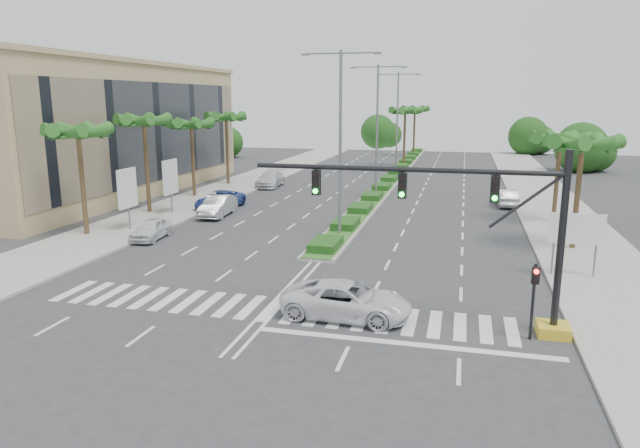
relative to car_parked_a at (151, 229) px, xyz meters
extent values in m
plane|color=#333335|center=(11.80, -10.22, -0.68)|extent=(160.00, 160.00, 0.00)
cube|color=gray|center=(27.00, 9.78, -0.60)|extent=(6.00, 120.00, 0.15)
cube|color=gray|center=(-3.40, 9.78, -0.60)|extent=(6.00, 120.00, 0.15)
cube|color=gray|center=(11.80, 34.78, -0.58)|extent=(2.20, 75.00, 0.20)
cube|color=#2A5F20|center=(11.80, 34.78, -0.46)|extent=(1.80, 75.00, 0.04)
cube|color=tan|center=(-14.20, 15.78, 5.32)|extent=(12.00, 36.00, 12.00)
cube|color=gold|center=(23.30, -10.22, -0.45)|extent=(1.20, 1.20, 0.45)
cylinder|color=black|center=(23.30, -10.22, 3.02)|extent=(0.28, 0.28, 7.00)
cylinder|color=black|center=(17.30, -10.22, 5.62)|extent=(12.00, 0.20, 0.20)
cylinder|color=black|center=(21.90, -10.22, 4.52)|extent=(2.53, 0.12, 2.15)
cube|color=black|center=(20.80, -10.22, 4.97)|extent=(0.32, 0.24, 1.00)
cylinder|color=#19E533|center=(20.80, -10.36, 4.65)|extent=(0.20, 0.06, 0.20)
cube|color=black|center=(17.30, -10.22, 4.97)|extent=(0.32, 0.24, 1.00)
cylinder|color=#19E533|center=(17.30, -10.36, 4.65)|extent=(0.20, 0.06, 0.20)
cube|color=black|center=(13.80, -10.22, 4.97)|extent=(0.32, 0.24, 1.00)
cylinder|color=#19E533|center=(13.80, -10.36, 4.65)|extent=(0.20, 0.06, 0.20)
cylinder|color=black|center=(22.40, -10.82, 0.82)|extent=(0.12, 0.12, 3.00)
cube|color=black|center=(22.40, -10.97, 1.92)|extent=(0.28, 0.22, 0.65)
cylinder|color=red|center=(22.40, -11.10, 2.10)|extent=(0.18, 0.05, 0.18)
cylinder|color=slate|center=(24.30, -2.22, 0.72)|extent=(0.10, 0.10, 2.80)
cylinder|color=slate|center=(26.30, -2.22, 0.72)|extent=(0.10, 0.10, 2.80)
cube|color=#0C6638|center=(25.30, -2.22, 1.92)|extent=(2.60, 0.08, 1.50)
cube|color=white|center=(25.30, -2.27, 1.92)|extent=(2.70, 0.02, 1.60)
cylinder|color=slate|center=(-2.70, 1.78, 0.72)|extent=(0.12, 0.12, 2.80)
cube|color=white|center=(-2.70, 1.78, 2.32)|extent=(0.18, 2.10, 2.70)
cube|color=#D8594C|center=(-2.70, 1.78, 2.32)|extent=(0.12, 2.00, 2.60)
cylinder|color=slate|center=(-2.70, 7.78, 0.72)|extent=(0.12, 0.12, 2.80)
cube|color=white|center=(-2.70, 7.78, 2.32)|extent=(0.18, 2.10, 2.70)
cube|color=#D8594C|center=(-2.70, 7.78, 2.32)|extent=(0.12, 2.00, 2.60)
cylinder|color=brown|center=(-4.70, -0.22, 2.82)|extent=(0.32, 0.32, 7.00)
sphere|color=brown|center=(-4.70, -0.22, 6.22)|extent=(0.70, 0.70, 0.70)
cone|color=#24581B|center=(-3.60, -0.22, 6.12)|extent=(0.90, 3.62, 1.50)
cone|color=#24581B|center=(-4.01, 0.64, 6.12)|extent=(3.39, 2.96, 1.50)
cone|color=#24581B|center=(-4.94, 0.86, 6.12)|extent=(3.73, 1.68, 1.50)
cone|color=#24581B|center=(-5.69, 0.26, 6.12)|extent=(2.38, 3.65, 1.50)
cone|color=#24581B|center=(-5.69, -0.69, 6.12)|extent=(2.38, 3.65, 1.50)
cone|color=#24581B|center=(-4.94, -1.29, 6.12)|extent=(3.73, 1.68, 1.50)
cone|color=#24581B|center=(-4.01, -1.08, 6.12)|extent=(3.39, 2.96, 1.50)
cylinder|color=brown|center=(-4.70, 7.78, 3.02)|extent=(0.32, 0.32, 7.40)
sphere|color=brown|center=(-4.70, 7.78, 6.62)|extent=(0.70, 0.70, 0.70)
cone|color=#24581B|center=(-3.60, 7.78, 6.52)|extent=(0.90, 3.62, 1.50)
cone|color=#24581B|center=(-4.01, 8.64, 6.52)|extent=(3.39, 2.96, 1.50)
cone|color=#24581B|center=(-4.94, 8.86, 6.52)|extent=(3.73, 1.68, 1.50)
cone|color=#24581B|center=(-5.69, 8.26, 6.52)|extent=(2.38, 3.65, 1.50)
cone|color=#24581B|center=(-5.69, 7.31, 6.52)|extent=(2.38, 3.65, 1.50)
cone|color=#24581B|center=(-4.94, 6.71, 6.52)|extent=(3.73, 1.68, 1.50)
cone|color=#24581B|center=(-4.01, 6.92, 6.52)|extent=(3.39, 2.96, 1.50)
cylinder|color=brown|center=(-4.70, 15.78, 2.72)|extent=(0.32, 0.32, 6.80)
sphere|color=brown|center=(-4.70, 15.78, 6.02)|extent=(0.70, 0.70, 0.70)
cone|color=#24581B|center=(-3.60, 15.78, 5.92)|extent=(0.90, 3.62, 1.50)
cone|color=#24581B|center=(-4.01, 16.64, 5.92)|extent=(3.39, 2.96, 1.50)
cone|color=#24581B|center=(-4.94, 16.86, 5.92)|extent=(3.73, 1.68, 1.50)
cone|color=#24581B|center=(-5.69, 16.26, 5.92)|extent=(2.38, 3.65, 1.50)
cone|color=#24581B|center=(-5.69, 15.31, 5.92)|extent=(2.38, 3.65, 1.50)
cone|color=#24581B|center=(-4.94, 14.71, 5.92)|extent=(3.73, 1.68, 1.50)
cone|color=#24581B|center=(-4.01, 14.92, 5.92)|extent=(3.39, 2.96, 1.50)
cylinder|color=brown|center=(-4.70, 23.78, 2.92)|extent=(0.32, 0.32, 7.20)
sphere|color=brown|center=(-4.70, 23.78, 6.42)|extent=(0.70, 0.70, 0.70)
cone|color=#24581B|center=(-3.60, 23.78, 6.32)|extent=(0.90, 3.62, 1.50)
cone|color=#24581B|center=(-4.01, 24.64, 6.32)|extent=(3.39, 2.96, 1.50)
cone|color=#24581B|center=(-4.94, 24.86, 6.32)|extent=(3.73, 1.68, 1.50)
cone|color=#24581B|center=(-5.69, 24.26, 6.32)|extent=(2.38, 3.65, 1.50)
cone|color=#24581B|center=(-5.69, 23.31, 6.32)|extent=(2.38, 3.65, 1.50)
cone|color=#24581B|center=(-4.94, 22.71, 6.32)|extent=(3.73, 1.68, 1.50)
cone|color=#24581B|center=(-4.01, 22.92, 6.32)|extent=(3.39, 2.96, 1.50)
cylinder|color=brown|center=(26.30, 3.78, 2.57)|extent=(0.32, 0.32, 6.50)
sphere|color=brown|center=(26.30, 3.78, 5.72)|extent=(0.70, 0.70, 0.70)
cone|color=#24581B|center=(27.40, 3.78, 5.62)|extent=(0.90, 3.62, 1.50)
cone|color=#24581B|center=(26.99, 4.64, 5.62)|extent=(3.39, 2.96, 1.50)
cone|color=#24581B|center=(26.06, 4.86, 5.62)|extent=(3.73, 1.68, 1.50)
cone|color=#24581B|center=(25.31, 4.26, 5.62)|extent=(2.38, 3.65, 1.50)
cone|color=#24581B|center=(25.31, 3.31, 5.62)|extent=(2.38, 3.65, 1.50)
cone|color=#24581B|center=(26.06, 2.71, 5.62)|extent=(3.73, 1.68, 1.50)
cone|color=#24581B|center=(26.99, 2.92, 5.62)|extent=(3.39, 2.96, 1.50)
cylinder|color=brown|center=(26.30, 11.78, 2.42)|extent=(0.32, 0.32, 6.20)
sphere|color=brown|center=(26.30, 11.78, 5.42)|extent=(0.70, 0.70, 0.70)
cone|color=#24581B|center=(27.40, 11.78, 5.32)|extent=(0.90, 3.62, 1.50)
cone|color=#24581B|center=(26.99, 12.64, 5.32)|extent=(3.39, 2.96, 1.50)
cone|color=#24581B|center=(26.06, 12.86, 5.32)|extent=(3.73, 1.68, 1.50)
cone|color=#24581B|center=(25.31, 12.26, 5.32)|extent=(2.38, 3.65, 1.50)
cone|color=#24581B|center=(25.31, 11.31, 5.32)|extent=(2.38, 3.65, 1.50)
cone|color=#24581B|center=(26.06, 10.71, 5.32)|extent=(3.73, 1.68, 1.50)
cone|color=#24581B|center=(26.99, 10.92, 5.32)|extent=(3.39, 2.96, 1.50)
cylinder|color=brown|center=(11.80, 44.78, 3.07)|extent=(0.32, 0.32, 7.50)
sphere|color=brown|center=(11.80, 44.78, 6.72)|extent=(0.70, 0.70, 0.70)
cone|color=#24581B|center=(12.90, 44.78, 6.62)|extent=(0.90, 3.62, 1.50)
cone|color=#24581B|center=(12.49, 45.64, 6.62)|extent=(3.39, 2.96, 1.50)
cone|color=#24581B|center=(11.56, 45.86, 6.62)|extent=(3.73, 1.68, 1.50)
cone|color=#24581B|center=(10.81, 45.26, 6.62)|extent=(2.38, 3.65, 1.50)
cone|color=#24581B|center=(10.81, 44.31, 6.62)|extent=(2.38, 3.65, 1.50)
cone|color=#24581B|center=(11.56, 43.71, 6.62)|extent=(3.73, 1.68, 1.50)
cone|color=#24581B|center=(12.49, 43.92, 6.62)|extent=(3.39, 2.96, 1.50)
cylinder|color=brown|center=(11.80, 59.78, 3.07)|extent=(0.32, 0.32, 7.50)
sphere|color=brown|center=(11.80, 59.78, 6.72)|extent=(0.70, 0.70, 0.70)
cone|color=#24581B|center=(12.90, 59.78, 6.62)|extent=(0.90, 3.62, 1.50)
cone|color=#24581B|center=(12.49, 60.64, 6.62)|extent=(3.39, 2.96, 1.50)
cone|color=#24581B|center=(11.56, 60.86, 6.62)|extent=(3.73, 1.68, 1.50)
cone|color=#24581B|center=(10.81, 60.26, 6.62)|extent=(2.38, 3.65, 1.50)
cone|color=#24581B|center=(10.81, 59.31, 6.62)|extent=(2.38, 3.65, 1.50)
cone|color=#24581B|center=(11.56, 58.71, 6.62)|extent=(3.73, 1.68, 1.50)
cone|color=#24581B|center=(12.49, 58.92, 6.62)|extent=(3.39, 2.96, 1.50)
cylinder|color=slate|center=(11.80, 3.78, 5.32)|extent=(0.20, 0.20, 12.00)
cylinder|color=slate|center=(10.60, 3.78, 11.12)|extent=(2.40, 0.10, 0.10)
cylinder|color=slate|center=(13.00, 3.78, 11.12)|extent=(2.40, 0.10, 0.10)
cube|color=slate|center=(9.50, 3.78, 11.07)|extent=(0.50, 0.25, 0.12)
cube|color=slate|center=(14.10, 3.78, 11.07)|extent=(0.50, 0.25, 0.12)
cylinder|color=slate|center=(11.80, 19.78, 5.32)|extent=(0.20, 0.20, 12.00)
cylinder|color=slate|center=(10.60, 19.78, 11.12)|extent=(2.40, 0.10, 0.10)
cylinder|color=slate|center=(13.00, 19.78, 11.12)|extent=(2.40, 0.10, 0.10)
cube|color=slate|center=(9.50, 19.78, 11.07)|extent=(0.50, 0.25, 0.12)
cube|color=slate|center=(14.10, 19.78, 11.07)|extent=(0.50, 0.25, 0.12)
cylinder|color=slate|center=(11.80, 35.78, 5.32)|extent=(0.20, 0.20, 12.00)
cylinder|color=slate|center=(10.60, 35.78, 11.12)|extent=(2.40, 0.10, 0.10)
cylinder|color=slate|center=(13.00, 35.78, 11.12)|extent=(2.40, 0.10, 0.10)
cube|color=slate|center=(9.50, 35.78, 11.07)|extent=(0.50, 0.25, 0.12)
cube|color=slate|center=(14.10, 35.78, 11.07)|extent=(0.50, 0.25, 0.12)
imported|color=white|center=(0.00, 0.00, 0.00)|extent=(1.93, 4.11, 1.36)
imported|color=#B9BABF|center=(1.12, 8.05, 0.12)|extent=(2.04, 4.97, 1.60)
imported|color=#33489B|center=(0.00, 11.00, 0.05)|extent=(3.05, 5.53, 1.46)
imported|color=silver|center=(0.10, 23.60, 0.11)|extent=(2.61, 5.59, 1.58)
imported|color=white|center=(15.14, -10.33, 0.07)|extent=(5.52, 2.72, 1.51)
imported|color=#A5A5A9|center=(23.33, 18.02, 0.05)|extent=(1.90, 4.53, 1.46)
camera|label=1|loc=(19.56, -32.51, 8.31)|focal=32.00mm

